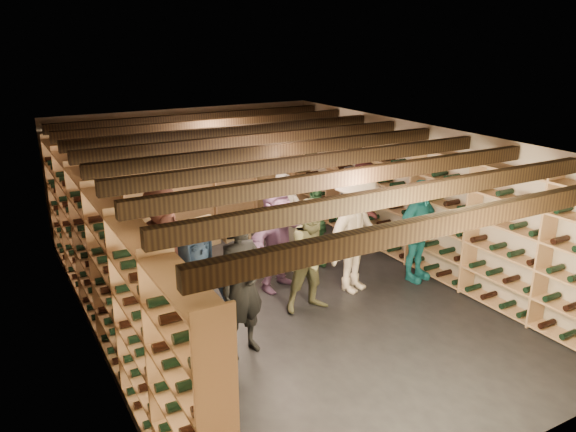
# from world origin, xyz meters

# --- Properties ---
(ground) EXTENTS (8.00, 8.00, 0.00)m
(ground) POSITION_xyz_m (0.00, 0.00, 0.00)
(ground) COLOR black
(ground) RESTS_ON ground
(walls) EXTENTS (5.52, 8.02, 2.40)m
(walls) POSITION_xyz_m (0.00, 0.00, 1.20)
(walls) COLOR #BDA993
(walls) RESTS_ON ground
(ceiling) EXTENTS (5.50, 8.00, 0.01)m
(ceiling) POSITION_xyz_m (0.00, 0.00, 2.40)
(ceiling) COLOR beige
(ceiling) RESTS_ON walls
(ceiling_joists) EXTENTS (5.40, 7.12, 0.18)m
(ceiling_joists) POSITION_xyz_m (0.00, 0.00, 2.26)
(ceiling_joists) COLOR black
(ceiling_joists) RESTS_ON ground
(wine_rack_left) EXTENTS (0.32, 7.50, 2.15)m
(wine_rack_left) POSITION_xyz_m (-2.57, 0.00, 1.08)
(wine_rack_left) COLOR #A0764D
(wine_rack_left) RESTS_ON ground
(wine_rack_right) EXTENTS (0.32, 7.50, 2.15)m
(wine_rack_right) POSITION_xyz_m (2.57, 0.00, 1.08)
(wine_rack_right) COLOR #A0764D
(wine_rack_right) RESTS_ON ground
(wine_rack_back) EXTENTS (4.70, 0.30, 2.15)m
(wine_rack_back) POSITION_xyz_m (0.00, 3.83, 1.07)
(wine_rack_back) COLOR #A0764D
(wine_rack_back) RESTS_ON ground
(crate_stack_left) EXTENTS (0.56, 0.44, 0.51)m
(crate_stack_left) POSITION_xyz_m (-0.21, 2.63, 0.26)
(crate_stack_left) COLOR tan
(crate_stack_left) RESTS_ON ground
(crate_stack_right) EXTENTS (0.53, 0.38, 0.34)m
(crate_stack_right) POSITION_xyz_m (0.39, 2.56, 0.17)
(crate_stack_right) COLOR tan
(crate_stack_right) RESTS_ON ground
(crate_loose) EXTENTS (0.58, 0.46, 0.17)m
(crate_loose) POSITION_xyz_m (1.32, 2.18, 0.09)
(crate_loose) COLOR tan
(crate_loose) RESTS_ON ground
(person_0) EXTENTS (0.86, 0.70, 1.53)m
(person_0) POSITION_xyz_m (-2.18, -0.69, 0.76)
(person_0) COLOR black
(person_0) RESTS_ON ground
(person_1) EXTENTS (0.75, 0.58, 1.82)m
(person_1) POSITION_xyz_m (-1.19, -1.15, 0.91)
(person_1) COLOR black
(person_1) RESTS_ON ground
(person_2) EXTENTS (0.86, 0.69, 1.66)m
(person_2) POSITION_xyz_m (0.18, -0.60, 0.83)
(person_2) COLOR brown
(person_2) RESTS_ON ground
(person_3) EXTENTS (1.37, 1.02, 1.88)m
(person_3) POSITION_xyz_m (1.09, -0.38, 0.94)
(person_3) COLOR #C6B39C
(person_3) RESTS_ON ground
(person_4) EXTENTS (1.04, 0.60, 1.67)m
(person_4) POSITION_xyz_m (2.18, -0.52, 0.83)
(person_4) COLOR teal
(person_4) RESTS_ON ground
(person_5) EXTENTS (1.82, 1.07, 1.87)m
(person_5) POSITION_xyz_m (-1.66, 0.44, 0.94)
(person_5) COLOR brown
(person_5) RESTS_ON ground
(person_6) EXTENTS (0.86, 0.62, 1.64)m
(person_6) POSITION_xyz_m (-1.66, -0.86, 0.82)
(person_6) COLOR #1F304C
(person_6) RESTS_ON ground
(person_7) EXTENTS (0.71, 0.59, 1.67)m
(person_7) POSITION_xyz_m (0.52, 0.85, 0.84)
(person_7) COLOR gray
(person_7) RESTS_ON ground
(person_8) EXTENTS (1.04, 0.95, 1.74)m
(person_8) POSITION_xyz_m (2.08, 0.76, 0.87)
(person_8) COLOR #421B1E
(person_8) RESTS_ON ground
(person_10) EXTENTS (0.92, 0.53, 1.48)m
(person_10) POSITION_xyz_m (1.07, 0.79, 0.74)
(person_10) COLOR #295532
(person_10) RESTS_ON ground
(person_11) EXTENTS (1.57, 1.00, 1.61)m
(person_11) POSITION_xyz_m (0.09, 0.31, 0.81)
(person_11) COLOR #8D6191
(person_11) RESTS_ON ground
(person_12) EXTENTS (0.87, 0.72, 1.52)m
(person_12) POSITION_xyz_m (2.18, 1.30, 0.76)
(person_12) COLOR #303135
(person_12) RESTS_ON ground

